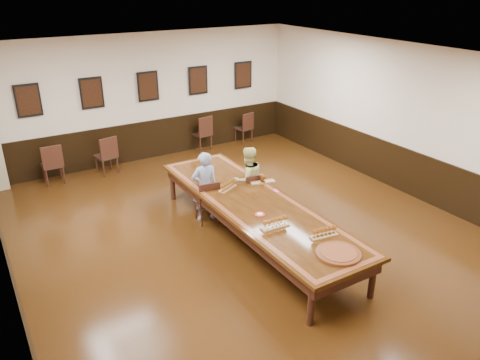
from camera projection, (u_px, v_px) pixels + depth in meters
floor at (254, 240)px, 8.58m from camera, size 8.00×10.00×0.02m
ceiling at (257, 61)px, 7.29m from camera, size 8.00×10.00×0.02m
wall_back at (148, 98)px, 11.85m from camera, size 8.00×0.02×3.20m
wall_right at (415, 122)px, 9.84m from camera, size 0.02×10.00×3.20m
chair_man at (207, 201)px, 9.03m from camera, size 0.47×0.50×0.88m
chair_woman at (250, 193)px, 9.39m from camera, size 0.42×0.46×0.88m
spare_chair_a at (52, 164)px, 10.72m from camera, size 0.45×0.49×0.97m
spare_chair_b at (106, 155)px, 11.26m from camera, size 0.53×0.56×0.95m
spare_chair_c at (202, 133)px, 12.84m from camera, size 0.52×0.55×0.96m
spare_chair_d at (244, 127)px, 13.45m from camera, size 0.49×0.52×0.88m
person_man at (205, 187)px, 9.01m from camera, size 0.56×0.41×1.41m
person_woman at (248, 180)px, 9.36m from camera, size 0.70×0.55×1.37m
pink_phone at (276, 191)px, 8.71m from camera, size 0.07×0.14×0.01m
wainscoting at (254, 215)px, 8.37m from camera, size 8.00×10.00×1.00m
conference_table at (255, 210)px, 8.33m from camera, size 1.40×5.00×0.76m
posters at (148, 86)px, 11.68m from camera, size 6.14×0.04×0.74m
flight_a at (228, 186)px, 8.75m from camera, size 0.45×0.31×0.16m
flight_b at (263, 179)px, 9.02m from camera, size 0.50×0.25×0.18m
flight_c at (275, 223)px, 7.42m from camera, size 0.49×0.17×0.18m
flight_d at (324, 232)px, 7.16m from camera, size 0.47×0.20×0.17m
red_plate_grp at (260, 214)px, 7.84m from camera, size 0.18×0.18×0.02m
carved_platter at (338, 253)px, 6.71m from camera, size 0.71×0.71×0.05m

